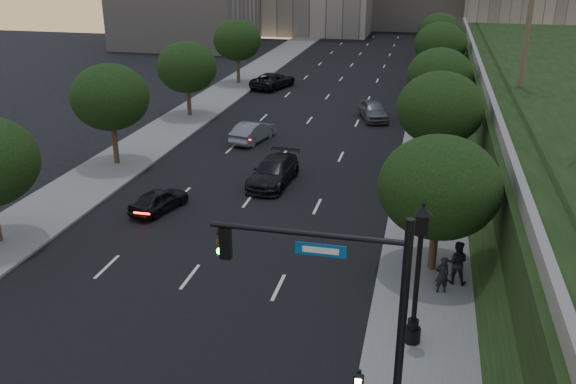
% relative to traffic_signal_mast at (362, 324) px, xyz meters
% --- Properties ---
extents(ground, '(160.00, 160.00, 0.00)m').
position_rel_traffic_signal_mast_xyz_m(ground, '(-8.25, 2.37, -3.67)').
color(ground, black).
rests_on(ground, ground).
extents(road_surface, '(16.00, 140.00, 0.02)m').
position_rel_traffic_signal_mast_xyz_m(road_surface, '(-8.25, 32.37, -3.66)').
color(road_surface, black).
rests_on(road_surface, ground).
extents(sidewalk_right, '(4.50, 140.00, 0.15)m').
position_rel_traffic_signal_mast_xyz_m(sidewalk_right, '(2.00, 32.37, -3.60)').
color(sidewalk_right, slate).
rests_on(sidewalk_right, ground).
extents(sidewalk_left, '(4.50, 140.00, 0.15)m').
position_rel_traffic_signal_mast_xyz_m(sidewalk_left, '(-18.50, 32.37, -3.60)').
color(sidewalk_left, slate).
rests_on(sidewalk_left, ground).
extents(parapet_wall, '(0.35, 90.00, 0.70)m').
position_rel_traffic_signal_mast_xyz_m(parapet_wall, '(5.25, 30.37, 0.68)').
color(parapet_wall, slate).
rests_on(parapet_wall, embankment).
extents(tree_right_a, '(5.20, 5.20, 6.24)m').
position_rel_traffic_signal_mast_xyz_m(tree_right_a, '(2.05, 10.37, 0.35)').
color(tree_right_a, '#38281C').
rests_on(tree_right_a, ground).
extents(tree_right_b, '(5.20, 5.20, 6.74)m').
position_rel_traffic_signal_mast_xyz_m(tree_right_b, '(2.05, 22.37, 0.84)').
color(tree_right_b, '#38281C').
rests_on(tree_right_b, ground).
extents(tree_right_c, '(5.20, 5.20, 6.24)m').
position_rel_traffic_signal_mast_xyz_m(tree_right_c, '(2.05, 35.37, 0.35)').
color(tree_right_c, '#38281C').
rests_on(tree_right_c, ground).
extents(tree_right_d, '(5.20, 5.20, 6.74)m').
position_rel_traffic_signal_mast_xyz_m(tree_right_d, '(2.05, 49.37, 0.84)').
color(tree_right_d, '#38281C').
rests_on(tree_right_d, ground).
extents(tree_right_e, '(5.20, 5.20, 6.24)m').
position_rel_traffic_signal_mast_xyz_m(tree_right_e, '(2.05, 64.37, 0.35)').
color(tree_right_e, '#38281C').
rests_on(tree_right_e, ground).
extents(tree_left_b, '(5.00, 5.00, 6.71)m').
position_rel_traffic_signal_mast_xyz_m(tree_left_b, '(-18.55, 20.37, 0.90)').
color(tree_left_b, '#38281C').
rests_on(tree_left_b, ground).
extents(tree_left_c, '(5.00, 5.00, 6.34)m').
position_rel_traffic_signal_mast_xyz_m(tree_left_c, '(-18.55, 33.37, 0.53)').
color(tree_left_c, '#38281C').
rests_on(tree_left_c, ground).
extents(tree_left_d, '(5.00, 5.00, 6.71)m').
position_rel_traffic_signal_mast_xyz_m(tree_left_d, '(-18.55, 47.37, 0.90)').
color(tree_left_d, '#38281C').
rests_on(tree_left_d, ground).
extents(traffic_signal_mast, '(5.68, 0.56, 7.00)m').
position_rel_traffic_signal_mast_xyz_m(traffic_signal_mast, '(0.00, 0.00, 0.00)').
color(traffic_signal_mast, black).
rests_on(traffic_signal_mast, ground).
extents(street_lamp, '(0.64, 0.64, 5.62)m').
position_rel_traffic_signal_mast_xyz_m(street_lamp, '(1.43, 4.60, -1.04)').
color(street_lamp, black).
rests_on(street_lamp, ground).
extents(sedan_near_left, '(2.50, 4.04, 1.28)m').
position_rel_traffic_signal_mast_xyz_m(sedan_near_left, '(-12.59, 13.86, -3.03)').
color(sedan_near_left, black).
rests_on(sedan_near_left, ground).
extents(sedan_mid_left, '(2.55, 4.82, 1.51)m').
position_rel_traffic_signal_mast_xyz_m(sedan_mid_left, '(-11.21, 27.60, -2.92)').
color(sedan_mid_left, slate).
rests_on(sedan_mid_left, ground).
extents(sedan_far_left, '(4.25, 6.27, 1.60)m').
position_rel_traffic_signal_mast_xyz_m(sedan_far_left, '(-14.41, 46.16, -2.87)').
color(sedan_far_left, black).
rests_on(sedan_far_left, ground).
extents(sedan_near_right, '(2.54, 5.51, 1.56)m').
position_rel_traffic_signal_mast_xyz_m(sedan_near_right, '(-7.52, 19.31, -2.89)').
color(sedan_near_right, black).
rests_on(sedan_near_right, ground).
extents(sedan_far_right, '(3.32, 5.14, 1.63)m').
position_rel_traffic_signal_mast_xyz_m(sedan_far_right, '(-3.10, 35.90, -2.86)').
color(sedan_far_right, '#53545A').
rests_on(sedan_far_right, ground).
extents(pedestrian_a, '(0.68, 0.55, 1.61)m').
position_rel_traffic_signal_mast_xyz_m(pedestrian_a, '(2.45, 8.35, -2.72)').
color(pedestrian_a, black).
rests_on(pedestrian_a, sidewalk_right).
extents(pedestrian_b, '(0.99, 0.80, 1.93)m').
position_rel_traffic_signal_mast_xyz_m(pedestrian_b, '(3.03, 9.27, -2.56)').
color(pedestrian_b, black).
rests_on(pedestrian_b, sidewalk_right).
extents(pedestrian_c, '(1.11, 0.51, 1.86)m').
position_rel_traffic_signal_mast_xyz_m(pedestrian_c, '(0.77, 18.17, -2.59)').
color(pedestrian_c, black).
rests_on(pedestrian_c, sidewalk_right).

